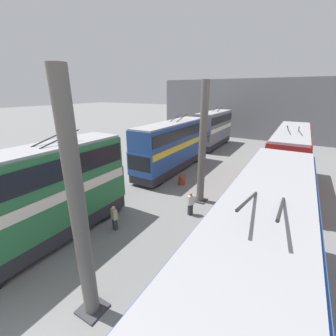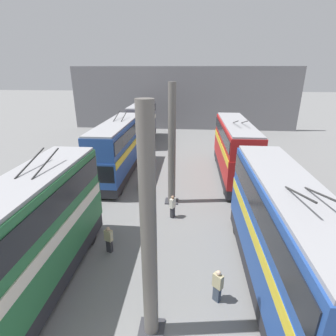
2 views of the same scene
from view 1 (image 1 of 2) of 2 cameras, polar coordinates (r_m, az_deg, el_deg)
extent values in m
cube|color=slate|center=(40.42, 23.04, 13.37)|extent=(0.50, 36.00, 9.72)
cylinder|color=#605B56|center=(7.75, -21.90, -9.89)|extent=(0.53, 0.53, 8.52)
cube|color=#333338|center=(10.39, -18.61, -30.79)|extent=(0.95, 0.95, 0.08)
cylinder|color=#605B56|center=(15.77, 8.78, 5.73)|extent=(0.53, 0.53, 8.52)
cube|color=#333338|center=(17.22, 8.07, -8.06)|extent=(0.95, 0.95, 0.08)
cylinder|color=black|center=(12.91, 28.84, -18.49)|extent=(0.92, 0.30, 0.92)
cylinder|color=black|center=(12.98, 19.25, -16.78)|extent=(0.92, 0.30, 0.92)
cube|color=#28282D|center=(9.66, 20.38, -30.69)|extent=(10.90, 2.45, 0.76)
cube|color=#234793|center=(8.64, 21.56, -24.44)|extent=(11.12, 2.50, 2.11)
cube|color=yellow|center=(8.15, 22.26, -20.41)|extent=(10.79, 2.54, 0.55)
cube|color=#234793|center=(7.47, 23.43, -13.18)|extent=(11.01, 2.43, 1.86)
cube|color=black|center=(7.42, 23.53, -12.57)|extent=(10.67, 2.51, 1.02)
cube|color=#9E9EA3|center=(7.02, 24.50, -6.21)|extent=(10.90, 2.25, 0.14)
cube|color=black|center=(13.16, 25.84, -8.00)|extent=(0.12, 2.30, 1.35)
cylinder|color=#282828|center=(5.59, 26.79, -8.93)|extent=(2.35, 0.07, 0.65)
cylinder|color=#282828|center=(5.64, 19.70, -7.65)|extent=(2.35, 0.07, 0.65)
cylinder|color=black|center=(25.05, 30.40, -0.80)|extent=(0.91, 0.30, 0.91)
cylinder|color=black|center=(25.08, 25.67, 0.00)|extent=(0.91, 0.30, 0.91)
cylinder|color=black|center=(17.54, 29.74, -8.54)|extent=(0.91, 0.30, 0.91)
cylinder|color=black|center=(17.59, 22.92, -7.37)|extent=(0.91, 0.30, 0.91)
cube|color=#28282D|center=(21.09, 27.38, -3.18)|extent=(10.81, 2.45, 0.75)
cube|color=red|center=(20.63, 28.00, 0.66)|extent=(11.03, 2.50, 2.22)
cube|color=yellow|center=(20.41, 28.36, 2.88)|extent=(10.70, 2.54, 0.55)
cube|color=red|center=(20.18, 28.84, 5.83)|extent=(10.92, 2.43, 1.62)
cube|color=black|center=(20.17, 28.87, 6.05)|extent=(10.59, 2.51, 0.89)
cube|color=#9E9EA3|center=(20.03, 29.24, 8.27)|extent=(10.81, 2.25, 0.14)
cube|color=black|center=(25.86, 28.87, 4.39)|extent=(0.12, 2.30, 1.42)
cylinder|color=#282828|center=(18.61, 30.30, 8.58)|extent=(2.35, 0.07, 0.65)
cylinder|color=#282828|center=(18.63, 28.15, 8.93)|extent=(2.35, 0.07, 0.65)
cylinder|color=black|center=(15.12, -15.26, -10.56)|extent=(1.07, 0.30, 1.07)
cylinder|color=black|center=(16.56, -20.45, -8.42)|extent=(1.07, 0.30, 1.07)
cube|color=#28282D|center=(14.21, -27.63, -13.56)|extent=(9.28, 2.45, 0.79)
cube|color=#286B3D|center=(13.55, -28.55, -8.41)|extent=(9.47, 2.50, 2.07)
cube|color=silver|center=(13.25, -29.07, -5.48)|extent=(9.18, 2.54, 0.55)
cube|color=#286B3D|center=(12.84, -29.95, -0.41)|extent=(9.37, 2.43, 1.94)
cube|color=black|center=(12.81, -30.02, 0.00)|extent=(9.09, 2.51, 1.06)
cube|color=#9E9EA3|center=(12.57, -30.72, 4.06)|extent=(9.28, 2.25, 0.14)
cylinder|color=#282828|center=(12.80, -25.66, 6.75)|extent=(2.35, 0.07, 0.65)
cylinder|color=#282828|center=(13.38, -27.37, 6.96)|extent=(2.35, 0.07, 0.65)
cylinder|color=black|center=(19.48, -2.23, -3.24)|extent=(0.90, 0.30, 0.90)
cylinder|color=black|center=(20.62, -7.16, -2.09)|extent=(0.90, 0.30, 0.90)
cylinder|color=black|center=(26.18, 7.24, 2.51)|extent=(0.90, 0.30, 0.90)
cylinder|color=black|center=(27.04, 3.16, 3.17)|extent=(0.90, 0.30, 0.90)
cube|color=#28282D|center=(23.23, 1.02, 0.96)|extent=(10.77, 2.45, 0.75)
cube|color=#234793|center=(22.83, 1.04, 4.26)|extent=(10.99, 2.50, 2.02)
cube|color=yellow|center=(22.66, 1.06, 6.06)|extent=(10.66, 2.54, 0.55)
cube|color=#234793|center=(22.43, 1.07, 8.96)|extent=(10.88, 2.43, 1.78)
cube|color=black|center=(22.41, 1.08, 9.18)|extent=(10.55, 2.51, 0.98)
cube|color=#9E9EA3|center=(22.28, 1.09, 11.39)|extent=(10.77, 2.25, 0.14)
cube|color=black|center=(18.43, -7.30, 1.12)|extent=(0.12, 2.30, 1.29)
cylinder|color=#282828|center=(23.27, 3.57, 12.58)|extent=(2.35, 0.07, 0.65)
cylinder|color=#282828|center=(23.60, 2.02, 12.69)|extent=(2.35, 0.07, 0.65)
cylinder|color=black|center=(30.77, 11.06, 4.85)|extent=(0.95, 0.30, 0.95)
cylinder|color=black|center=(31.50, 7.46, 5.37)|extent=(0.95, 0.30, 0.95)
cylinder|color=black|center=(36.60, 14.43, 6.84)|extent=(0.95, 0.30, 0.95)
cylinder|color=black|center=(37.22, 11.32, 7.27)|extent=(0.95, 0.30, 0.95)
cube|color=#28282D|center=(34.04, 11.28, 6.48)|extent=(9.08, 2.45, 0.76)
cube|color=slate|center=(33.77, 11.43, 8.84)|extent=(9.26, 2.50, 2.10)
cube|color=silver|center=(33.65, 11.52, 10.14)|extent=(8.98, 2.54, 0.55)
cube|color=slate|center=(33.49, 11.65, 12.10)|extent=(9.17, 2.43, 1.78)
cube|color=black|center=(33.48, 11.66, 12.25)|extent=(8.89, 2.51, 0.98)
cube|color=#9E9EA3|center=(33.40, 11.76, 13.74)|extent=(9.08, 2.25, 0.14)
cube|color=black|center=(29.52, 8.45, 7.99)|extent=(0.12, 2.30, 1.34)
cylinder|color=#282828|center=(34.35, 13.03, 14.39)|extent=(2.35, 0.07, 0.65)
cylinder|color=#282828|center=(34.57, 11.89, 14.50)|extent=(2.35, 0.07, 0.65)
cube|color=#2D2D33|center=(15.22, 5.68, -10.43)|extent=(0.36, 0.32, 0.74)
cube|color=beige|center=(14.89, 5.76, -8.11)|extent=(0.48, 0.42, 0.64)
sphere|color=#A37A5B|center=(14.70, 5.82, -6.64)|extent=(0.21, 0.21, 0.21)
cube|color=#384251|center=(9.81, 1.22, -30.53)|extent=(0.35, 0.36, 0.72)
cube|color=tan|center=(9.31, 1.25, -27.83)|extent=(0.46, 0.47, 0.63)
sphere|color=beige|center=(9.01, 1.27, -26.02)|extent=(0.20, 0.20, 0.20)
cube|color=#2D2D33|center=(14.06, -13.33, -13.65)|extent=(0.30, 0.35, 0.72)
cube|color=tan|center=(13.72, -13.55, -11.29)|extent=(0.38, 0.48, 0.62)
sphere|color=tan|center=(13.52, -13.68, -9.78)|extent=(0.20, 0.20, 0.20)
cylinder|color=#933828|center=(19.80, 3.56, -3.04)|extent=(0.59, 0.59, 0.80)
cylinder|color=#933828|center=(19.80, 3.56, -3.04)|extent=(0.62, 0.62, 0.04)
camera|label=2|loc=(5.54, -98.87, 12.45)|focal=28.00mm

